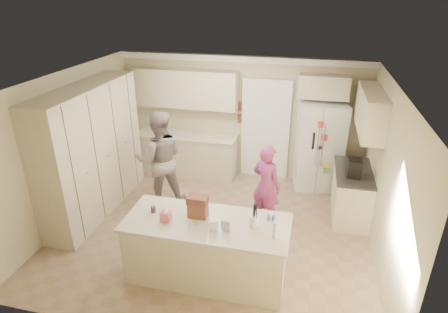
% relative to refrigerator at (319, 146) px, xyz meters
% --- Properties ---
extents(floor, '(5.20, 4.60, 0.02)m').
position_rel_refrigerator_xyz_m(floor, '(-1.69, -2.04, -0.91)').
color(floor, '#967761').
rests_on(floor, ground).
extents(ceiling, '(5.20, 4.60, 0.02)m').
position_rel_refrigerator_xyz_m(ceiling, '(-1.69, -2.04, 1.71)').
color(ceiling, white).
rests_on(ceiling, wall_back).
extents(wall_back, '(5.20, 0.02, 2.60)m').
position_rel_refrigerator_xyz_m(wall_back, '(-1.69, 0.27, 0.40)').
color(wall_back, '#C6BB92').
rests_on(wall_back, ground).
extents(wall_front, '(5.20, 0.02, 2.60)m').
position_rel_refrigerator_xyz_m(wall_front, '(-1.69, -4.35, 0.40)').
color(wall_front, '#C6BB92').
rests_on(wall_front, ground).
extents(wall_left, '(0.02, 4.60, 2.60)m').
position_rel_refrigerator_xyz_m(wall_left, '(-4.30, -2.04, 0.40)').
color(wall_left, '#C6BB92').
rests_on(wall_left, ground).
extents(wall_right, '(0.02, 4.60, 2.60)m').
position_rel_refrigerator_xyz_m(wall_right, '(0.92, -2.04, 0.40)').
color(wall_right, '#C6BB92').
rests_on(wall_right, ground).
extents(crown_back, '(5.20, 0.08, 0.12)m').
position_rel_refrigerator_xyz_m(crown_back, '(-1.69, 0.22, 1.63)').
color(crown_back, white).
rests_on(crown_back, wall_back).
extents(pantry_bank, '(0.60, 2.60, 2.35)m').
position_rel_refrigerator_xyz_m(pantry_bank, '(-3.99, -1.84, 0.28)').
color(pantry_bank, beige).
rests_on(pantry_bank, floor).
extents(back_base_cab, '(2.20, 0.60, 0.88)m').
position_rel_refrigerator_xyz_m(back_base_cab, '(-2.84, -0.04, -0.46)').
color(back_base_cab, beige).
rests_on(back_base_cab, floor).
extents(back_countertop, '(2.24, 0.63, 0.04)m').
position_rel_refrigerator_xyz_m(back_countertop, '(-2.84, -0.05, 0.00)').
color(back_countertop, beige).
rests_on(back_countertop, back_base_cab).
extents(back_upper_cab, '(2.20, 0.35, 0.80)m').
position_rel_refrigerator_xyz_m(back_upper_cab, '(-2.84, 0.08, 1.00)').
color(back_upper_cab, beige).
rests_on(back_upper_cab, wall_back).
extents(doorway_opening, '(0.90, 0.06, 2.10)m').
position_rel_refrigerator_xyz_m(doorway_opening, '(-1.14, 0.24, 0.15)').
color(doorway_opening, black).
rests_on(doorway_opening, floor).
extents(doorway_casing, '(1.02, 0.03, 2.22)m').
position_rel_refrigerator_xyz_m(doorway_casing, '(-1.14, 0.20, 0.15)').
color(doorway_casing, white).
rests_on(doorway_casing, floor).
extents(wall_frame_upper, '(0.15, 0.02, 0.20)m').
position_rel_refrigerator_xyz_m(wall_frame_upper, '(-1.67, 0.23, 0.65)').
color(wall_frame_upper, brown).
rests_on(wall_frame_upper, wall_back).
extents(wall_frame_lower, '(0.15, 0.02, 0.20)m').
position_rel_refrigerator_xyz_m(wall_frame_lower, '(-1.67, 0.23, 0.38)').
color(wall_frame_lower, brown).
rests_on(wall_frame_lower, wall_back).
extents(refrigerator, '(1.00, 0.84, 1.80)m').
position_rel_refrigerator_xyz_m(refrigerator, '(0.00, 0.00, 0.00)').
color(refrigerator, white).
rests_on(refrigerator, floor).
extents(fridge_seam, '(0.02, 0.02, 1.78)m').
position_rel_refrigerator_xyz_m(fridge_seam, '(0.00, -0.36, 0.00)').
color(fridge_seam, gray).
rests_on(fridge_seam, refrigerator).
extents(fridge_dispenser, '(0.22, 0.03, 0.35)m').
position_rel_refrigerator_xyz_m(fridge_dispenser, '(-0.22, -0.37, 0.25)').
color(fridge_dispenser, black).
rests_on(fridge_dispenser, refrigerator).
extents(fridge_handle_l, '(0.02, 0.02, 0.85)m').
position_rel_refrigerator_xyz_m(fridge_handle_l, '(-0.05, -0.37, 0.15)').
color(fridge_handle_l, silver).
rests_on(fridge_handle_l, refrigerator).
extents(fridge_handle_r, '(0.02, 0.02, 0.85)m').
position_rel_refrigerator_xyz_m(fridge_handle_r, '(0.05, -0.37, 0.15)').
color(fridge_handle_r, silver).
rests_on(fridge_handle_r, refrigerator).
extents(over_fridge_cab, '(0.95, 0.35, 0.45)m').
position_rel_refrigerator_xyz_m(over_fridge_cab, '(-0.04, 0.08, 1.20)').
color(over_fridge_cab, beige).
rests_on(over_fridge_cab, wall_back).
extents(right_base_cab, '(0.60, 1.20, 0.88)m').
position_rel_refrigerator_xyz_m(right_base_cab, '(0.61, -1.04, -0.46)').
color(right_base_cab, beige).
rests_on(right_base_cab, floor).
extents(right_countertop, '(0.63, 1.24, 0.04)m').
position_rel_refrigerator_xyz_m(right_countertop, '(0.60, -1.04, 0.00)').
color(right_countertop, '#2D2B28').
rests_on(right_countertop, right_base_cab).
extents(right_upper_cab, '(0.35, 1.50, 0.70)m').
position_rel_refrigerator_xyz_m(right_upper_cab, '(0.74, -0.84, 1.05)').
color(right_upper_cab, beige).
rests_on(right_upper_cab, wall_right).
extents(coffee_maker, '(0.22, 0.28, 0.30)m').
position_rel_refrigerator_xyz_m(coffee_maker, '(0.56, -1.24, 0.17)').
color(coffee_maker, black).
rests_on(coffee_maker, right_countertop).
extents(island_base, '(2.20, 0.90, 0.88)m').
position_rel_refrigerator_xyz_m(island_base, '(-1.49, -3.14, -0.46)').
color(island_base, beige).
rests_on(island_base, floor).
extents(island_top, '(2.28, 0.96, 0.05)m').
position_rel_refrigerator_xyz_m(island_top, '(-1.49, -3.14, 0.00)').
color(island_top, beige).
rests_on(island_top, island_base).
extents(utensil_crock, '(0.13, 0.13, 0.15)m').
position_rel_refrigerator_xyz_m(utensil_crock, '(-0.84, -3.09, 0.10)').
color(utensil_crock, white).
rests_on(utensil_crock, island_top).
extents(tissue_box, '(0.13, 0.13, 0.14)m').
position_rel_refrigerator_xyz_m(tissue_box, '(-2.04, -3.24, 0.10)').
color(tissue_box, '#CB6268').
rests_on(tissue_box, island_top).
extents(tissue_plume, '(0.08, 0.08, 0.08)m').
position_rel_refrigerator_xyz_m(tissue_plume, '(-2.04, -3.24, 0.20)').
color(tissue_plume, white).
rests_on(tissue_plume, tissue_box).
extents(dollhouse_body, '(0.26, 0.18, 0.22)m').
position_rel_refrigerator_xyz_m(dollhouse_body, '(-1.64, -3.04, 0.14)').
color(dollhouse_body, brown).
rests_on(dollhouse_body, island_top).
extents(dollhouse_roof, '(0.28, 0.20, 0.10)m').
position_rel_refrigerator_xyz_m(dollhouse_roof, '(-1.64, -3.04, 0.30)').
color(dollhouse_roof, '#592D1E').
rests_on(dollhouse_roof, dollhouse_body).
extents(jam_jar, '(0.07, 0.07, 0.09)m').
position_rel_refrigerator_xyz_m(jam_jar, '(-2.29, -3.09, 0.07)').
color(jam_jar, '#59263F').
rests_on(jam_jar, island_top).
extents(greeting_card_a, '(0.12, 0.06, 0.16)m').
position_rel_refrigerator_xyz_m(greeting_card_a, '(-1.34, -3.34, 0.11)').
color(greeting_card_a, white).
rests_on(greeting_card_a, island_top).
extents(greeting_card_b, '(0.12, 0.05, 0.16)m').
position_rel_refrigerator_xyz_m(greeting_card_b, '(-1.19, -3.29, 0.11)').
color(greeting_card_b, silver).
rests_on(greeting_card_b, island_top).
extents(water_bottle, '(0.07, 0.07, 0.24)m').
position_rel_refrigerator_xyz_m(water_bottle, '(-0.54, -3.29, 0.14)').
color(water_bottle, silver).
rests_on(water_bottle, island_top).
extents(shaker_salt, '(0.05, 0.05, 0.09)m').
position_rel_refrigerator_xyz_m(shaker_salt, '(-0.67, -2.92, 0.07)').
color(shaker_salt, '#42629C').
rests_on(shaker_salt, island_top).
extents(shaker_pepper, '(0.05, 0.05, 0.09)m').
position_rel_refrigerator_xyz_m(shaker_pepper, '(-0.60, -2.92, 0.07)').
color(shaker_pepper, '#42629C').
rests_on(shaker_pepper, island_top).
extents(teen_boy, '(1.12, 1.02, 1.86)m').
position_rel_refrigerator_xyz_m(teen_boy, '(-2.88, -1.41, 0.03)').
color(teen_boy, gray).
rests_on(teen_boy, floor).
extents(teen_girl, '(0.64, 0.55, 1.49)m').
position_rel_refrigerator_xyz_m(teen_girl, '(-0.86, -1.62, -0.15)').
color(teen_girl, '#AA347A').
rests_on(teen_girl, floor).
extents(fridge_magnets, '(0.76, 0.02, 1.44)m').
position_rel_refrigerator_xyz_m(fridge_magnets, '(0.00, -0.36, 0.00)').
color(fridge_magnets, tan).
rests_on(fridge_magnets, refrigerator).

